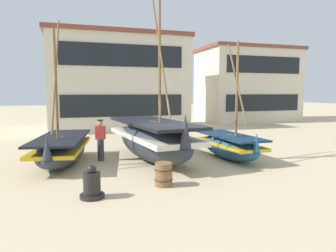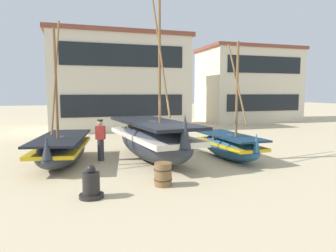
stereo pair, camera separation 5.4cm
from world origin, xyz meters
name	(u,v)px [view 1 (the left image)]	position (x,y,z in m)	size (l,w,h in m)	color
ground_plane	(176,165)	(0.00, 0.00, 0.00)	(120.00, 120.00, 0.00)	#CCB78E
fishing_boat_near_left	(230,145)	(2.51, 0.36, 0.57)	(1.53, 3.92, 4.77)	#23517A
fishing_boat_centre_large	(153,139)	(-0.62, 1.07, 0.89)	(2.76, 6.08, 7.09)	#2D333D
fishing_boat_far_right	(62,149)	(-4.19, 1.45, 0.61)	(2.41, 4.75, 5.50)	#2D333D
fisherman_by_hull	(101,140)	(-2.68, 1.62, 0.83)	(0.42, 0.35, 1.68)	#33333D
capstan_winch	(92,185)	(-3.32, -2.83, 0.34)	(0.65, 0.65, 0.88)	black
wooden_barrel	(164,174)	(-1.21, -2.40, 0.35)	(0.56, 0.56, 0.70)	brown
harbor_building_main	(118,82)	(-0.30, 13.01, 3.57)	(10.39, 6.07, 7.11)	beige
harbor_building_annex	(247,85)	(12.78, 15.65, 3.54)	(9.27, 5.85, 7.06)	beige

